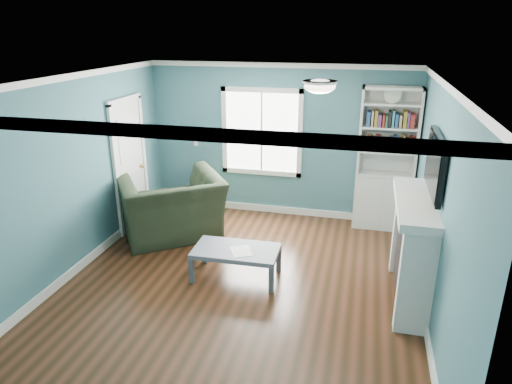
# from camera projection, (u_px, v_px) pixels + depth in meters

# --- Properties ---
(floor) EXTENTS (5.00, 5.00, 0.00)m
(floor) POSITION_uv_depth(u_px,v_px,m) (240.00, 284.00, 5.92)
(floor) COLOR black
(floor) RESTS_ON ground
(room_walls) EXTENTS (5.00, 5.00, 5.00)m
(room_walls) POSITION_uv_depth(u_px,v_px,m) (239.00, 168.00, 5.38)
(room_walls) COLOR #3B6A72
(room_walls) RESTS_ON ground
(trim) EXTENTS (4.50, 5.00, 2.60)m
(trim) POSITION_uv_depth(u_px,v_px,m) (239.00, 195.00, 5.50)
(trim) COLOR white
(trim) RESTS_ON ground
(window) EXTENTS (1.40, 0.06, 1.50)m
(window) POSITION_uv_depth(u_px,v_px,m) (262.00, 132.00, 7.76)
(window) COLOR white
(window) RESTS_ON room_walls
(bookshelf) EXTENTS (0.90, 0.35, 2.31)m
(bookshelf) POSITION_uv_depth(u_px,v_px,m) (385.00, 174.00, 7.31)
(bookshelf) COLOR silver
(bookshelf) RESTS_ON ground
(fireplace) EXTENTS (0.44, 1.58, 1.30)m
(fireplace) POSITION_uv_depth(u_px,v_px,m) (412.00, 251.00, 5.42)
(fireplace) COLOR black
(fireplace) RESTS_ON ground
(tv) EXTENTS (0.06, 1.10, 0.65)m
(tv) POSITION_uv_depth(u_px,v_px,m) (435.00, 164.00, 5.02)
(tv) COLOR black
(tv) RESTS_ON fireplace
(door) EXTENTS (0.12, 0.98, 2.17)m
(door) POSITION_uv_depth(u_px,v_px,m) (130.00, 163.00, 7.33)
(door) COLOR silver
(door) RESTS_ON ground
(ceiling_fixture) EXTENTS (0.38, 0.38, 0.15)m
(ceiling_fixture) POSITION_uv_depth(u_px,v_px,m) (320.00, 85.00, 4.94)
(ceiling_fixture) COLOR white
(ceiling_fixture) RESTS_ON room_walls
(light_switch) EXTENTS (0.08, 0.01, 0.12)m
(light_switch) POSITION_uv_depth(u_px,v_px,m) (196.00, 143.00, 8.11)
(light_switch) COLOR white
(light_switch) RESTS_ON room_walls
(recliner) EXTENTS (1.80, 1.69, 1.32)m
(recliner) POSITION_uv_depth(u_px,v_px,m) (170.00, 196.00, 7.09)
(recliner) COLOR black
(recliner) RESTS_ON ground
(coffee_table) EXTENTS (1.13, 0.63, 0.40)m
(coffee_table) POSITION_uv_depth(u_px,v_px,m) (236.00, 252.00, 5.99)
(coffee_table) COLOR #464C54
(coffee_table) RESTS_ON ground
(paper_sheet) EXTENTS (0.37, 0.40, 0.00)m
(paper_sheet) POSITION_uv_depth(u_px,v_px,m) (241.00, 251.00, 5.91)
(paper_sheet) COLOR white
(paper_sheet) RESTS_ON coffee_table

